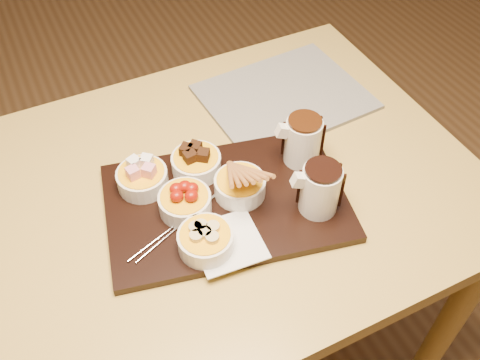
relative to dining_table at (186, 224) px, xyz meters
name	(u,v)px	position (x,y,z in m)	size (l,w,h in m)	color
ground	(202,354)	(0.00, 0.00, -0.65)	(5.00, 5.00, 0.00)	brown
dining_table	(186,224)	(0.00, 0.00, 0.00)	(1.20, 0.80, 0.75)	gold
serving_board	(226,203)	(0.07, -0.07, 0.11)	(0.46, 0.30, 0.02)	black
napkin	(228,242)	(0.03, -0.16, 0.12)	(0.12, 0.12, 0.00)	white
bowl_marshmallows	(143,179)	(-0.07, 0.04, 0.14)	(0.10, 0.10, 0.04)	white
bowl_cake	(196,164)	(0.05, 0.03, 0.14)	(0.10, 0.10, 0.04)	white
bowl_strawberries	(185,203)	(-0.01, -0.05, 0.14)	(0.10, 0.10, 0.04)	white
bowl_biscotti	(240,187)	(0.10, -0.06, 0.14)	(0.10, 0.10, 0.04)	white
bowl_bananas	(206,241)	(-0.01, -0.15, 0.14)	(0.10, 0.10, 0.04)	white
pitcher_dark_chocolate	(320,190)	(0.21, -0.16, 0.17)	(0.07, 0.07, 0.10)	silver
pitcher_milk_chocolate	(303,141)	(0.25, -0.03, 0.17)	(0.07, 0.07, 0.10)	silver
fondue_skewers	(183,219)	(-0.03, -0.08, 0.12)	(0.26, 0.03, 0.01)	silver
newspaper	(284,97)	(0.33, 0.17, 0.10)	(0.36, 0.29, 0.01)	beige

